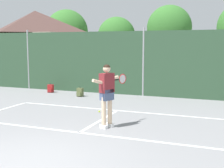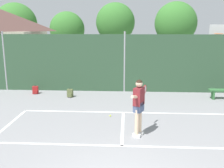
{
  "view_description": "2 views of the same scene",
  "coord_description": "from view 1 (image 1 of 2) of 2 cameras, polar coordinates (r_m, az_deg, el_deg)",
  "views": [
    {
      "loc": [
        3.78,
        -4.73,
        2.42
      ],
      "look_at": [
        0.07,
        4.77,
        1.08
      ],
      "focal_mm": 48.44,
      "sensor_mm": 36.0,
      "label": 1
    },
    {
      "loc": [
        0.11,
        -4.58,
        3.48
      ],
      "look_at": [
        -0.59,
        7.66,
        0.7
      ],
      "focal_mm": 41.38,
      "sensor_mm": 36.0,
      "label": 2
    }
  ],
  "objects": [
    {
      "name": "backpack_red",
      "position": [
        15.61,
        -11.53,
        -0.86
      ],
      "size": [
        0.3,
        0.26,
        0.46
      ],
      "color": "maroon",
      "rests_on": "ground"
    },
    {
      "name": "court_markings",
      "position": [
        7.01,
        -13.26,
        -12.91
      ],
      "size": [
        8.3,
        11.1,
        0.01
      ],
      "color": "white",
      "rests_on": "ground"
    },
    {
      "name": "tennis_player",
      "position": [
        8.73,
        -0.94,
        -1.14
      ],
      "size": [
        0.57,
        1.37,
        1.85
      ],
      "color": "silver",
      "rests_on": "ground"
    },
    {
      "name": "backpack_olive",
      "position": [
        14.19,
        -6.07,
        -1.59
      ],
      "size": [
        0.3,
        0.27,
        0.46
      ],
      "color": "#566038",
      "rests_on": "ground"
    },
    {
      "name": "treeline_backdrop",
      "position": [
        25.45,
        12.35,
        9.78
      ],
      "size": [
        25.88,
        3.64,
        5.67
      ],
      "color": "brown",
      "rests_on": "ground"
    },
    {
      "name": "chainlink_fence",
      "position": [
        14.27,
        5.94,
        3.86
      ],
      "size": [
        26.09,
        0.09,
        3.2
      ],
      "color": "#2D4C33",
      "rests_on": "ground"
    },
    {
      "name": "ground_plane",
      "position": [
        6.53,
        -16.58,
        -14.62
      ],
      "size": [
        120.0,
        120.0,
        0.0
      ],
      "primitive_type": "plane",
      "color": "gray"
    },
    {
      "name": "clubhouse_building",
      "position": [
        20.98,
        -14.16,
        7.19
      ],
      "size": [
        5.55,
        4.76,
        4.62
      ],
      "color": "beige",
      "rests_on": "ground"
    },
    {
      "name": "tennis_ball",
      "position": [
        10.89,
        -2.41,
        -5.18
      ],
      "size": [
        0.07,
        0.07,
        0.07
      ],
      "primitive_type": "sphere",
      "color": "#CCE033",
      "rests_on": "ground"
    }
  ]
}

